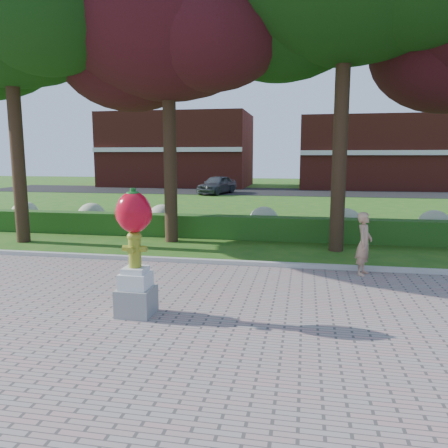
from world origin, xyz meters
The scene contains 12 objects.
ground centered at (0.00, 0.00, 0.00)m, with size 100.00×100.00×0.00m, color #245916.
walkway centered at (0.00, -4.00, 0.02)m, with size 40.00×14.00×0.04m, color gray.
curb centered at (0.00, 3.00, 0.07)m, with size 40.00×0.18×0.15m, color #ADADA5.
lawn_hedge centered at (0.00, 7.00, 0.40)m, with size 24.00×0.70×0.80m, color #154513.
hydrangea_row centered at (0.57, 8.00, 0.55)m, with size 20.10×1.10×0.99m.
street centered at (0.00, 28.00, 0.01)m, with size 50.00×8.00×0.02m, color black.
building_left centered at (-10.00, 34.00, 3.50)m, with size 14.00×8.00×7.00m, color maroon.
building_right centered at (8.00, 34.00, 3.20)m, with size 12.00×8.00×6.40m, color maroon.
tree_mid_left centered at (-2.10, 6.08, 7.30)m, with size 8.25×7.04×10.69m.
hydrant_sculpture centered at (-0.48, -1.01, 1.27)m, with size 0.68×0.63×2.32m.
woman centered at (3.95, 2.60, 0.81)m, with size 0.56×0.37×1.55m, color tan.
parked_car centered at (-4.25, 25.00, 0.74)m, with size 1.69×4.20×1.43m, color #404448.
Camera 1 is at (2.50, -8.26, 2.92)m, focal length 35.00 mm.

